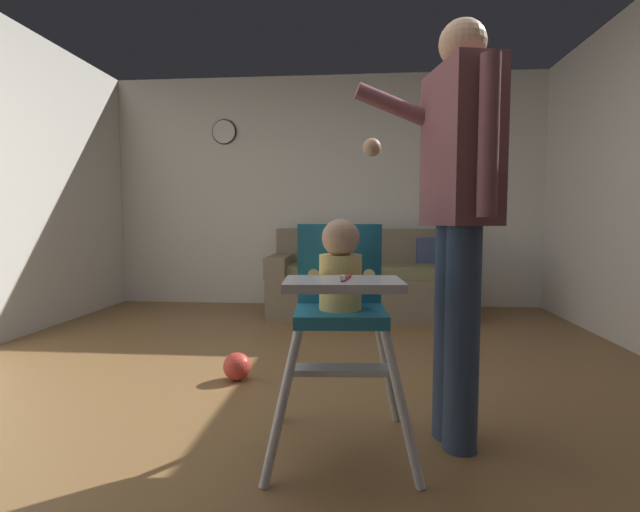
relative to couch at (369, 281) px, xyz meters
The scene contains 7 objects.
ground 2.46m from the couch, 101.46° to the right, with size 6.32×7.35×0.10m, color olive.
wall_far 1.17m from the couch, 132.92° to the left, with size 5.52×0.06×2.54m, color silver.
couch is the anchor object (origin of this frame).
high_chair 2.86m from the couch, 93.46° to the right, with size 0.65×0.76×0.96m.
adult_standing 2.83m from the couch, 83.59° to the right, with size 0.58×0.50×1.75m.
toy_ball 2.22m from the couch, 111.79° to the right, with size 0.17×0.17×0.17m, color #D13D33.
wall_clock 2.33m from the couch, 163.56° to the left, with size 0.28×0.04×0.28m.
Camera 1 is at (0.39, -2.31, 0.95)m, focal length 26.01 mm.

